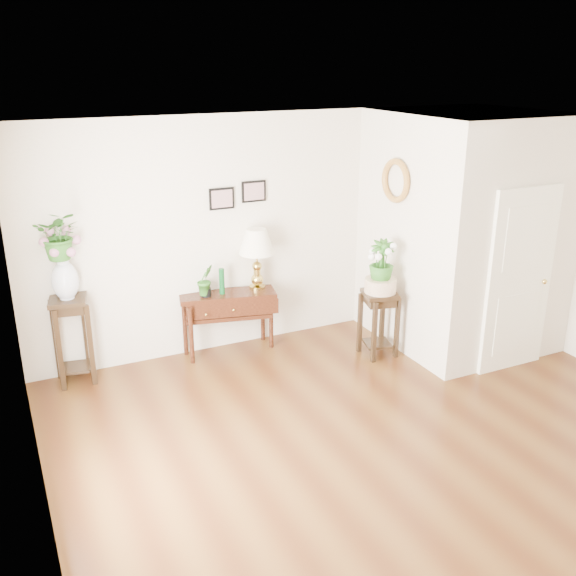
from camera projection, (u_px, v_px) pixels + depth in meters
floor at (396, 445)px, 5.93m from camera, size 6.00×5.50×0.02m
ceiling at (416, 136)px, 4.98m from camera, size 6.00×5.50×0.02m
wall_back at (273, 230)px, 7.79m from camera, size 6.00×0.02×2.80m
wall_left at (30, 374)px, 4.24m from camera, size 0.02×5.50×2.80m
partition at (462, 230)px, 7.82m from camera, size 1.80×1.95×2.80m
door at (519, 281)px, 7.09m from camera, size 0.90×0.05×2.10m
art_print_left at (222, 199)px, 7.36m from camera, size 0.30×0.02×0.25m
art_print_right at (254, 191)px, 7.51m from camera, size 0.30×0.02×0.25m
wall_ornament at (395, 181)px, 7.32m from camera, size 0.07×0.51×0.51m
console_table at (228, 322)px, 7.71m from camera, size 1.19×0.62×0.75m
table_lamp at (257, 260)px, 7.62m from camera, size 0.48×0.48×0.75m
green_vase at (222, 280)px, 7.50m from camera, size 0.08×0.08×0.31m
potted_plant at (205, 281)px, 7.42m from camera, size 0.24×0.21×0.36m
plant_stand_a at (73, 340)px, 6.95m from camera, size 0.45×0.45×0.98m
porcelain_vase at (65, 278)px, 6.71m from camera, size 0.32×0.32×0.48m
lily_arrangement at (60, 238)px, 6.56m from camera, size 0.57×0.53×0.52m
plant_stand_b at (378, 323)px, 7.61m from camera, size 0.46×0.46×0.80m
ceramic_bowl at (380, 285)px, 7.45m from camera, size 0.48×0.48×0.16m
narcissus at (382, 262)px, 7.35m from camera, size 0.37×0.37×0.50m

